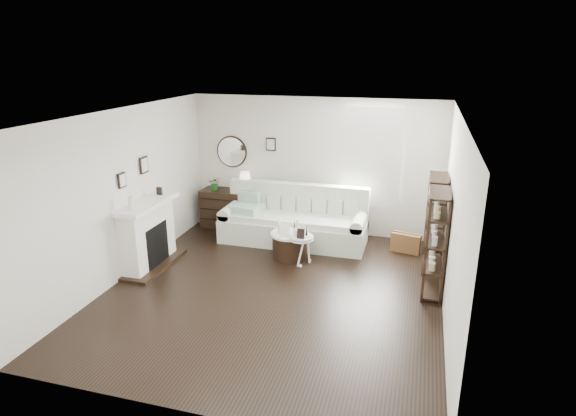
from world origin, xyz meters
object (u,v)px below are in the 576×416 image
(pedestal_table, at_px, (301,238))
(dresser, at_px, (230,209))
(sofa, at_px, (294,223))
(drum_table, at_px, (290,245))

(pedestal_table, bearing_deg, dresser, 143.54)
(sofa, distance_m, drum_table, 0.83)
(dresser, xyz_separation_m, pedestal_table, (1.88, -1.39, 0.07))
(sofa, xyz_separation_m, dresser, (-1.49, 0.38, 0.04))
(drum_table, xyz_separation_m, pedestal_table, (0.26, -0.20, 0.23))
(sofa, bearing_deg, dresser, 165.50)
(sofa, distance_m, pedestal_table, 1.09)
(drum_table, relative_size, pedestal_table, 1.31)
(dresser, bearing_deg, pedestal_table, -36.46)
(drum_table, bearing_deg, sofa, 99.39)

